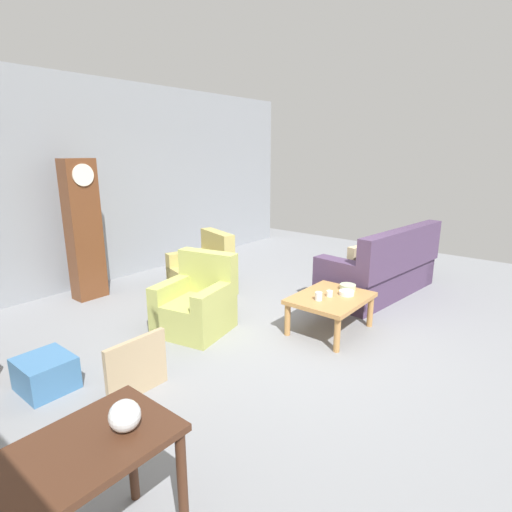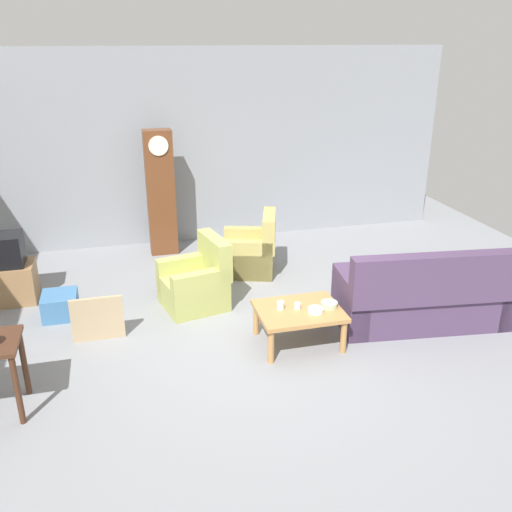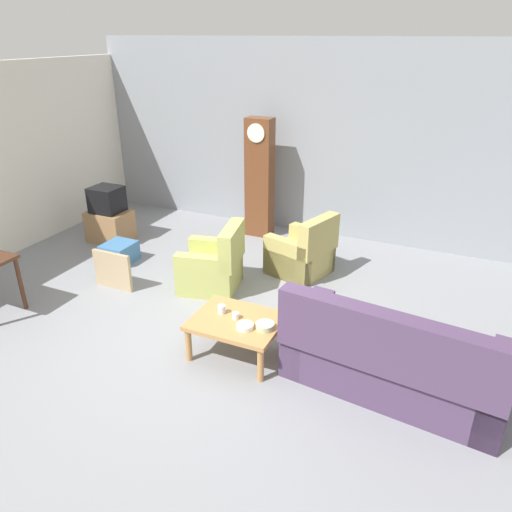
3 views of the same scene
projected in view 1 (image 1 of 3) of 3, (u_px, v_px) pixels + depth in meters
The scene contains 15 objects.
ground_plane at pixel (291, 333), 4.82m from camera, with size 10.40×10.40×0.00m, color gray.
garage_door_wall at pixel (112, 183), 6.62m from camera, with size 8.40×0.16×3.20m, color gray.
couch_floral at pixel (381, 271), 6.07m from camera, with size 2.19×1.12×1.04m.
armchair_olive_near at pixel (196, 306), 4.85m from camera, with size 0.93×0.91×0.92m.
armchair_olive_far at pixel (202, 273), 6.14m from camera, with size 0.98×0.96×0.92m.
coffee_table_wood at pixel (331, 301), 4.80m from camera, with size 0.96×0.76×0.44m.
console_table_dark at pixel (39, 493), 1.78m from camera, with size 1.30×0.56×0.76m.
grandfather_clock at pixel (84, 230), 5.76m from camera, with size 0.44×0.30×2.01m.
framed_picture_leaning at pixel (137, 367), 3.55m from camera, with size 0.60×0.05×0.54m, color tan.
storage_box_blue at pixel (46, 373), 3.67m from camera, with size 0.43×0.47×0.30m, color teal.
glass_dome_cloche at pixel (125, 416), 2.01m from camera, with size 0.16×0.16×0.16m, color silver.
cup_white_porcelain at pixel (330, 294), 4.77m from camera, with size 0.07×0.07×0.07m, color white.
cup_blue_rimmed at pixel (319, 296), 4.65m from camera, with size 0.08×0.08×0.10m, color silver.
bowl_white_stacked at pixel (347, 293), 4.82m from camera, with size 0.18×0.18×0.05m, color white.
bowl_shallow_green at pixel (348, 287), 5.01m from camera, with size 0.20×0.20×0.06m, color #B2C69E.
Camera 1 is at (-3.70, -2.47, 2.11)m, focal length 28.36 mm.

